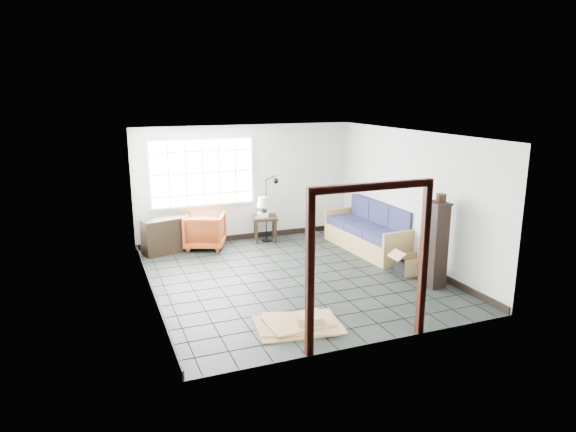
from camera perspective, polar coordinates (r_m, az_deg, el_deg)
name	(u,v)px	position (r m, az deg, el deg)	size (l,w,h in m)	color
ground	(292,277)	(9.46, 0.43, -6.82)	(5.50, 5.50, 0.00)	black
room_shell	(291,187)	(9.04, 0.38, 3.26)	(5.02, 5.52, 2.61)	silver
window_panel	(202,173)	(11.29, -9.48, 4.77)	(2.32, 0.08, 1.52)	silver
doorway_trim	(370,245)	(6.72, 9.12, -3.22)	(1.80, 0.08, 2.20)	#3A140D
futon_sofa	(372,233)	(11.10, 9.28, -1.88)	(1.01, 2.34, 1.02)	#9A7645
armchair	(205,229)	(11.23, -9.21, -1.44)	(0.81, 0.76, 0.83)	#9C3F16
side_table	(265,221)	(11.57, -2.56, -0.51)	(0.63, 0.63, 0.58)	black
table_lamp	(263,203)	(11.45, -2.77, 1.45)	(0.38, 0.38, 0.45)	black
projector	(263,215)	(11.51, -2.81, 0.16)	(0.30, 0.27, 0.09)	silver
floor_lamp	(271,206)	(11.46, -1.92, 1.08)	(0.40, 0.39, 1.52)	black
console_shelf	(166,236)	(11.05, -13.45, -2.14)	(1.02, 0.63, 0.74)	black
tall_shelf	(435,244)	(9.20, 16.06, -2.98)	(0.32, 0.41, 1.50)	black
pot	(441,198)	(9.07, 16.65, 1.96)	(0.20, 0.20, 0.13)	black
open_box	(411,265)	(9.89, 13.46, -5.28)	(0.82, 0.43, 0.45)	#9B824B
cardboard_pile	(300,323)	(7.59, 1.33, -11.81)	(1.33, 1.10, 0.18)	#9B824B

